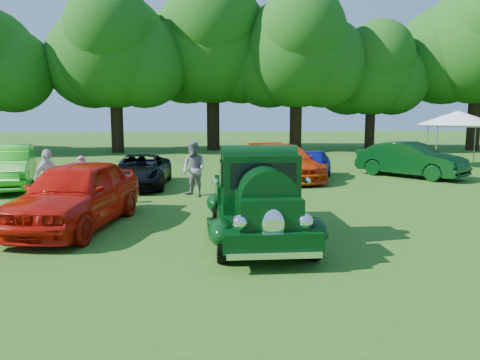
{
  "coord_description": "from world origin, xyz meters",
  "views": [
    {
      "loc": [
        -0.13,
        -10.87,
        2.9
      ],
      "look_at": [
        0.92,
        1.43,
        1.1
      ],
      "focal_mm": 35.0,
      "sensor_mm": 36.0,
      "label": 1
    }
  ],
  "objects": [
    {
      "name": "red_convertible",
      "position": [
        -3.27,
        1.05,
        0.85
      ],
      "size": [
        2.92,
        5.29,
        1.7
      ],
      "primitive_type": "imported",
      "rotation": [
        0.0,
        0.0,
        -0.19
      ],
      "color": "#BC1108",
      "rests_on": "ground"
    },
    {
      "name": "spectator_pink",
      "position": [
        -3.81,
        3.94,
        0.77
      ],
      "size": [
        0.58,
        0.39,
        1.55
      ],
      "primitive_type": "imported",
      "rotation": [
        0.0,
        0.0,
        0.04
      ],
      "color": "#E15C91",
      "rests_on": "ground"
    },
    {
      "name": "canopy_tent",
      "position": [
        13.24,
        12.55,
        2.58
      ],
      "size": [
        4.92,
        4.92,
        2.97
      ],
      "rotation": [
        0.0,
        0.0,
        -0.29
      ],
      "color": "white",
      "rests_on": "ground"
    },
    {
      "name": "back_car_black",
      "position": [
        -2.48,
        7.48,
        0.63
      ],
      "size": [
        2.23,
        4.61,
        1.26
      ],
      "primitive_type": "imported",
      "rotation": [
        0.0,
        0.0,
        -0.03
      ],
      "color": "black",
      "rests_on": "ground"
    },
    {
      "name": "tree_line",
      "position": [
        -0.41,
        23.89,
        7.33
      ],
      "size": [
        65.71,
        11.03,
        12.43
      ],
      "color": "black",
      "rests_on": "ground"
    },
    {
      "name": "back_car_green",
      "position": [
        9.28,
        9.27,
        0.78
      ],
      "size": [
        4.28,
        4.74,
        1.57
      ],
      "primitive_type": "imported",
      "rotation": [
        0.0,
        0.0,
        0.68
      ],
      "color": "black",
      "rests_on": "ground"
    },
    {
      "name": "ground",
      "position": [
        0.0,
        0.0,
        0.0
      ],
      "size": [
        120.0,
        120.0,
        0.0
      ],
      "primitive_type": "plane",
      "color": "#2B5313",
      "rests_on": "ground"
    },
    {
      "name": "back_car_blue",
      "position": [
        4.68,
        9.04,
        0.65
      ],
      "size": [
        2.75,
        4.1,
        1.3
      ],
      "primitive_type": "imported",
      "rotation": [
        0.0,
        0.0,
        -0.35
      ],
      "color": "navy",
      "rests_on": "ground"
    },
    {
      "name": "back_car_lime",
      "position": [
        -7.5,
        7.54,
        0.82
      ],
      "size": [
        2.97,
        5.28,
        1.65
      ],
      "primitive_type": "imported",
      "rotation": [
        0.0,
        0.0,
        0.26
      ],
      "color": "green",
      "rests_on": "ground"
    },
    {
      "name": "back_car_orange",
      "position": [
        3.49,
        8.96,
        0.75
      ],
      "size": [
        3.15,
        5.5,
        1.5
      ],
      "primitive_type": "imported",
      "rotation": [
        0.0,
        0.0,
        0.21
      ],
      "color": "red",
      "rests_on": "ground"
    },
    {
      "name": "spectator_white",
      "position": [
        -4.84,
        3.86,
        0.89
      ],
      "size": [
        0.84,
        1.12,
        1.77
      ],
      "primitive_type": "imported",
      "rotation": [
        0.0,
        0.0,
        1.12
      ],
      "color": "beige",
      "rests_on": "ground"
    },
    {
      "name": "hero_pickup",
      "position": [
        1.17,
        -0.38,
        0.86
      ],
      "size": [
        2.36,
        5.08,
        1.98
      ],
      "color": "black",
      "rests_on": "ground"
    },
    {
      "name": "spectator_grey",
      "position": [
        -0.36,
        5.2,
        0.95
      ],
      "size": [
        1.16,
        1.16,
        1.9
      ],
      "primitive_type": "imported",
      "rotation": [
        0.0,
        0.0,
        -0.78
      ],
      "color": "slate",
      "rests_on": "ground"
    }
  ]
}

